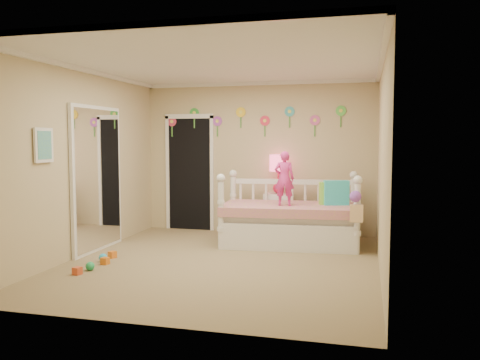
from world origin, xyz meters
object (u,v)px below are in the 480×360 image
(table_lamp, at_px, (278,168))
(child, at_px, (284,179))
(daybed, at_px, (290,208))
(nightstand, at_px, (278,214))

(table_lamp, bearing_deg, child, -74.40)
(daybed, relative_size, child, 2.53)
(child, bearing_deg, nightstand, -78.87)
(child, bearing_deg, daybed, -113.24)
(daybed, xyz_separation_m, nightstand, (-0.30, 0.70, -0.21))
(daybed, bearing_deg, nightstand, 109.04)
(daybed, bearing_deg, table_lamp, 109.04)
(table_lamp, bearing_deg, daybed, -66.39)
(nightstand, xyz_separation_m, table_lamp, (0.00, 0.00, 0.79))
(daybed, height_order, child, child)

